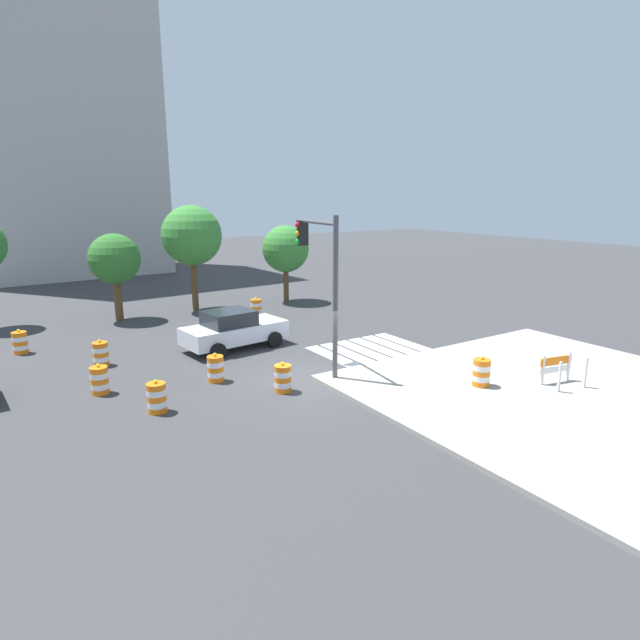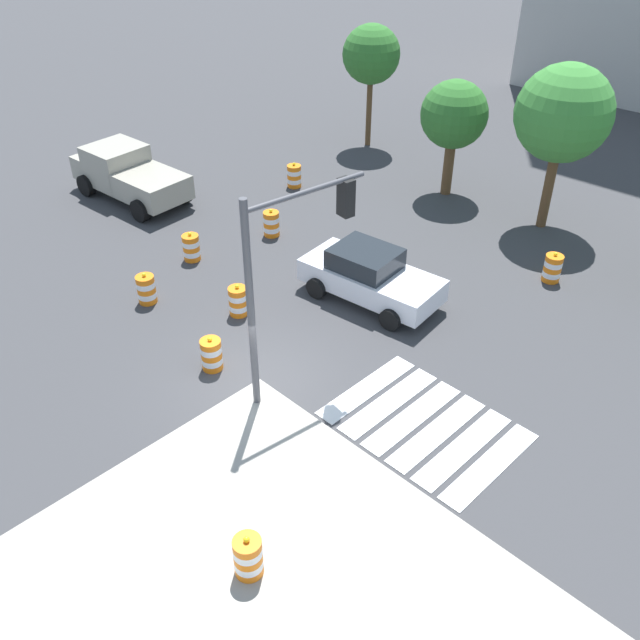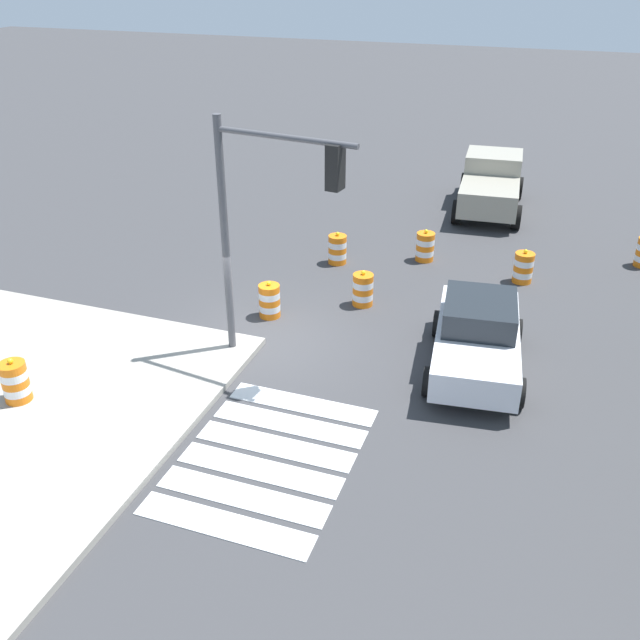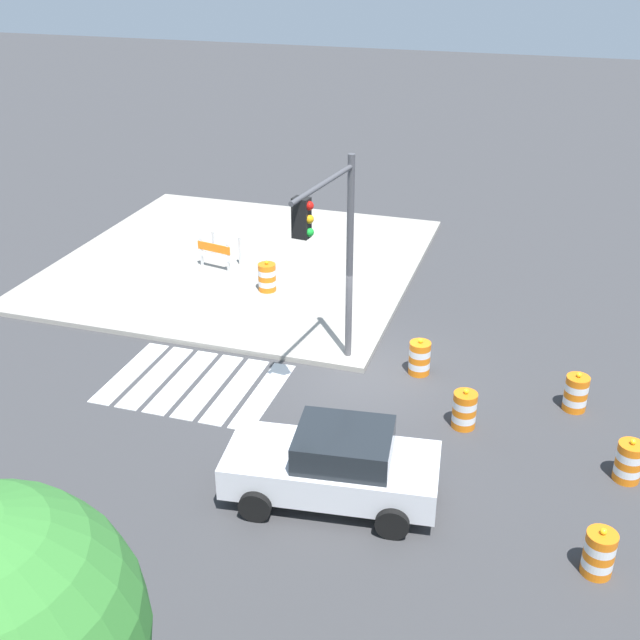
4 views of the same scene
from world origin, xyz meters
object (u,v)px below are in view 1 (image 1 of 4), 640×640
object	(u,v)px
sports_car	(233,329)
traffic_barrel_near_corner	(157,398)
street_tree_streetside_near	(286,249)
traffic_barrel_median_near	(100,380)
traffic_barrel_on_sidewalk	(481,372)
street_tree_corner_lot	(192,236)
traffic_light_pole	(320,265)
traffic_barrel_lane_center	(216,369)
street_tree_streetside_mid	(114,260)
traffic_barrel_median_far	(101,354)
traffic_barrel_opposite_curb	(20,343)
traffic_barrel_far_curb	(283,378)
construction_barricade	(559,367)
traffic_barrel_crosswalk_end	(256,308)

from	to	relation	value
sports_car	traffic_barrel_near_corner	bearing A→B (deg)	-133.33
street_tree_streetside_near	traffic_barrel_median_near	bearing A→B (deg)	-141.82
traffic_barrel_on_sidewalk	street_tree_corner_lot	distance (m)	17.67
traffic_barrel_near_corner	traffic_light_pole	bearing A→B (deg)	3.97
traffic_barrel_lane_center	traffic_barrel_near_corner	bearing A→B (deg)	-147.88
street_tree_streetside_mid	traffic_barrel_median_far	bearing A→B (deg)	-107.42
sports_car	street_tree_streetside_mid	size ratio (longest dim) A/B	1.01
traffic_barrel_on_sidewalk	traffic_light_pole	size ratio (longest dim) A/B	0.19
traffic_barrel_median_far	traffic_barrel_opposite_curb	world-z (taller)	same
traffic_barrel_median_near	traffic_barrel_lane_center	size ratio (longest dim) A/B	1.00
street_tree_streetside_mid	street_tree_corner_lot	distance (m)	4.25
traffic_barrel_far_curb	street_tree_streetside_mid	world-z (taller)	street_tree_streetside_mid
traffic_barrel_far_curb	traffic_barrel_opposite_curb	world-z (taller)	same
traffic_barrel_far_curb	street_tree_streetside_mid	xyz separation A→B (m)	(-2.18, 13.32, 2.67)
traffic_light_pole	street_tree_streetside_mid	xyz separation A→B (m)	(-4.29, 12.32, -0.79)
street_tree_streetside_near	street_tree_corner_lot	xyz separation A→B (m)	(-5.41, 0.69, 0.95)
construction_barricade	sports_car	bearing A→B (deg)	125.02
traffic_barrel_crosswalk_end	street_tree_streetside_mid	size ratio (longest dim) A/B	0.23
sports_car	traffic_barrel_near_corner	size ratio (longest dim) A/B	4.40
traffic_barrel_opposite_curb	traffic_barrel_on_sidewalk	world-z (taller)	traffic_barrel_on_sidewalk
traffic_barrel_near_corner	traffic_barrel_opposite_curb	size ratio (longest dim) A/B	1.00
traffic_barrel_lane_center	traffic_barrel_on_sidewalk	size ratio (longest dim) A/B	1.00
traffic_barrel_crosswalk_end	street_tree_streetside_mid	world-z (taller)	street_tree_streetside_mid
traffic_barrel_lane_center	street_tree_streetside_near	distance (m)	14.14
traffic_barrel_lane_center	construction_barricade	bearing A→B (deg)	-36.27
traffic_barrel_median_far	street_tree_streetside_mid	distance (m)	8.03
sports_car	traffic_barrel_on_sidewalk	bearing A→B (deg)	-61.42
sports_car	traffic_light_pole	distance (m)	5.64
sports_car	traffic_barrel_far_curb	world-z (taller)	sports_car
traffic_barrel_near_corner	traffic_barrel_far_curb	size ratio (longest dim) A/B	1.00
traffic_barrel_near_corner	traffic_barrel_median_near	size ratio (longest dim) A/B	1.00
traffic_barrel_near_corner	street_tree_streetside_mid	xyz separation A→B (m)	(1.76, 12.74, 2.67)
sports_car	street_tree_streetside_near	xyz separation A→B (m)	(6.66, 7.35, 2.34)
traffic_barrel_near_corner	traffic_barrel_median_near	distance (m)	2.74
street_tree_corner_lot	traffic_barrel_near_corner	bearing A→B (deg)	-114.45
traffic_barrel_median_far	construction_barricade	size ratio (longest dim) A/B	0.75
sports_car	street_tree_streetside_mid	xyz separation A→B (m)	(-2.88, 7.83, 2.31)
traffic_barrel_crosswalk_end	street_tree_corner_lot	xyz separation A→B (m)	(-2.18, 3.17, 3.65)
sports_car	traffic_barrel_opposite_curb	bearing A→B (deg)	152.12
construction_barricade	traffic_light_pole	size ratio (longest dim) A/B	0.25
sports_car	street_tree_corner_lot	size ratio (longest dim) A/B	0.78
traffic_barrel_near_corner	street_tree_streetside_near	world-z (taller)	street_tree_streetside_near
traffic_light_pole	street_tree_streetside_near	size ratio (longest dim) A/B	1.21
construction_barricade	street_tree_streetside_mid	world-z (taller)	street_tree_streetside_mid
traffic_barrel_crosswalk_end	traffic_barrel_opposite_curb	size ratio (longest dim) A/B	1.00
traffic_barrel_median_near	traffic_light_pole	world-z (taller)	traffic_light_pole
traffic_barrel_median_far	construction_barricade	distance (m)	16.36
sports_car	traffic_barrel_opposite_curb	world-z (taller)	sports_car
traffic_barrel_median_far	street_tree_streetside_mid	xyz separation A→B (m)	(2.27, 7.22, 2.67)
traffic_barrel_near_corner	traffic_barrel_median_far	bearing A→B (deg)	95.28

